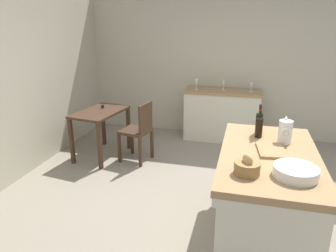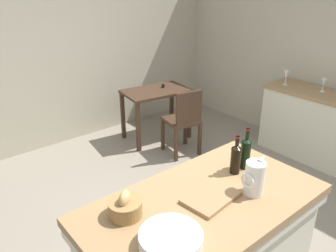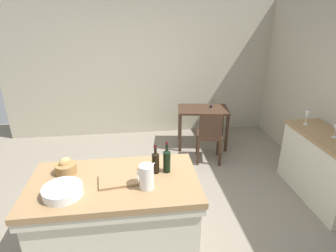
# 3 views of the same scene
# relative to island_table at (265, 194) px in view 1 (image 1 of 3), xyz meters

# --- Properties ---
(ground_plane) EXTENTS (6.76, 6.76, 0.00)m
(ground_plane) POSITION_rel_island_table_xyz_m (0.41, 0.60, -0.49)
(ground_plane) COLOR gray
(wall_right) EXTENTS (0.12, 5.20, 2.60)m
(wall_right) POSITION_rel_island_table_xyz_m (3.01, 0.60, 0.81)
(wall_right) COLOR #B2AA93
(wall_right) RESTS_ON ground
(island_table) EXTENTS (1.59, 0.87, 0.91)m
(island_table) POSITION_rel_island_table_xyz_m (0.00, 0.00, 0.00)
(island_table) COLOR #99754C
(island_table) RESTS_ON ground
(side_cabinet) EXTENTS (0.52, 1.33, 0.89)m
(side_cabinet) POSITION_rel_island_table_xyz_m (2.67, 0.65, -0.04)
(side_cabinet) COLOR #99754C
(side_cabinet) RESTS_ON ground
(writing_desk) EXTENTS (0.97, 0.68, 0.79)m
(writing_desk) POSITION_rel_island_table_xyz_m (1.45, 2.39, 0.13)
(writing_desk) COLOR #3D281C
(writing_desk) RESTS_ON ground
(wooden_chair) EXTENTS (0.47, 0.47, 0.91)m
(wooden_chair) POSITION_rel_island_table_xyz_m (1.42, 1.76, 0.01)
(wooden_chair) COLOR #3D281C
(wooden_chair) RESTS_ON ground
(pitcher) EXTENTS (0.17, 0.13, 0.27)m
(pitcher) POSITION_rel_island_table_xyz_m (0.30, -0.15, 0.53)
(pitcher) COLOR white
(pitcher) RESTS_ON island_table
(wash_bowl) EXTENTS (0.34, 0.34, 0.08)m
(wash_bowl) POSITION_rel_island_table_xyz_m (-0.42, -0.17, 0.46)
(wash_bowl) COLOR white
(wash_bowl) RESTS_ON island_table
(bread_basket) EXTENTS (0.20, 0.20, 0.17)m
(bread_basket) POSITION_rel_island_table_xyz_m (-0.47, 0.19, 0.48)
(bread_basket) COLOR olive
(bread_basket) RESTS_ON island_table
(cutting_board) EXTENTS (0.38, 0.28, 0.02)m
(cutting_board) POSITION_rel_island_table_xyz_m (0.04, -0.02, 0.43)
(cutting_board) COLOR #99754C
(cutting_board) RESTS_ON island_table
(wine_bottle_dark) EXTENTS (0.07, 0.07, 0.32)m
(wine_bottle_dark) POSITION_rel_island_table_xyz_m (0.51, 0.10, 0.55)
(wine_bottle_dark) COLOR black
(wine_bottle_dark) RESTS_ON island_table
(wine_bottle_amber) EXTENTS (0.07, 0.07, 0.29)m
(wine_bottle_amber) POSITION_rel_island_table_xyz_m (0.40, 0.09, 0.54)
(wine_bottle_amber) COLOR black
(wine_bottle_amber) RESTS_ON island_table
(wine_glass_far_left) EXTENTS (0.07, 0.07, 0.15)m
(wine_glass_far_left) POSITION_rel_island_table_xyz_m (2.69, 0.19, 0.51)
(wine_glass_far_left) COLOR white
(wine_glass_far_left) RESTS_ON side_cabinet
(wine_glass_left) EXTENTS (0.07, 0.07, 0.16)m
(wine_glass_left) POSITION_rel_island_table_xyz_m (2.71, 0.65, 0.52)
(wine_glass_left) COLOR white
(wine_glass_left) RESTS_ON side_cabinet
(wine_glass_middle) EXTENTS (0.07, 0.07, 0.19)m
(wine_glass_middle) POSITION_rel_island_table_xyz_m (2.61, 1.11, 0.53)
(wine_glass_middle) COLOR white
(wine_glass_middle) RESTS_ON side_cabinet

